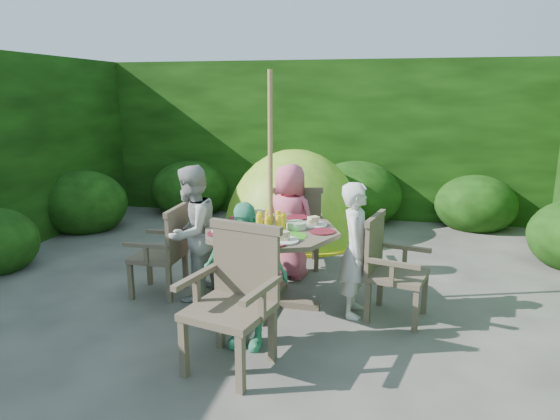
% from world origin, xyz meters
% --- Properties ---
extents(ground, '(60.00, 60.00, 0.00)m').
position_xyz_m(ground, '(0.00, 0.00, 0.00)').
color(ground, '#413E3A').
rests_on(ground, ground).
extents(hedge_enclosure, '(9.00, 9.00, 2.50)m').
position_xyz_m(hedge_enclosure, '(0.00, 1.33, 1.25)').
color(hedge_enclosure, black).
rests_on(hedge_enclosure, ground).
extents(patio_table, '(1.34, 1.34, 0.91)m').
position_xyz_m(patio_table, '(0.05, -0.09, 0.64)').
color(patio_table, '#453A2D').
rests_on(patio_table, ground).
extents(parasol_pole, '(0.05, 0.05, 2.20)m').
position_xyz_m(parasol_pole, '(0.05, -0.09, 1.10)').
color(parasol_pole, olive).
rests_on(parasol_pole, ground).
extents(garden_chair_right, '(0.59, 0.64, 0.90)m').
position_xyz_m(garden_chair_right, '(1.15, -0.10, 0.48)').
color(garden_chair_right, '#453A2D').
rests_on(garden_chair_right, ground).
extents(garden_chair_left, '(0.48, 0.53, 0.88)m').
position_xyz_m(garden_chair_left, '(-1.05, -0.06, 0.47)').
color(garden_chair_left, '#453A2D').
rests_on(garden_chair_left, ground).
extents(garden_chair_back, '(0.66, 0.61, 0.94)m').
position_xyz_m(garden_chair_back, '(0.10, 1.01, 0.50)').
color(garden_chair_back, '#453A2D').
rests_on(garden_chair_back, ground).
extents(garden_chair_front, '(0.72, 0.67, 1.02)m').
position_xyz_m(garden_chair_front, '(0.04, -1.18, 0.54)').
color(garden_chair_front, '#453A2D').
rests_on(garden_chair_front, ground).
extents(child_right, '(0.31, 0.46, 1.24)m').
position_xyz_m(child_right, '(0.85, -0.11, 0.62)').
color(child_right, silver).
rests_on(child_right, ground).
extents(child_left, '(0.61, 0.73, 1.33)m').
position_xyz_m(child_left, '(-0.75, -0.07, 0.66)').
color(child_left, '#AAAAA5').
rests_on(child_left, ground).
extents(child_back, '(0.71, 0.57, 1.26)m').
position_xyz_m(child_back, '(0.07, 0.71, 0.63)').
color(child_back, '#DF5C76').
rests_on(child_back, ground).
extents(child_front, '(0.70, 0.30, 1.19)m').
position_xyz_m(child_front, '(0.03, -0.89, 0.60)').
color(child_front, '#53C397').
rests_on(child_front, ground).
extents(dome_tent, '(2.37, 2.37, 2.46)m').
position_xyz_m(dome_tent, '(-0.20, 2.35, 0.00)').
color(dome_tent, '#64B021').
rests_on(dome_tent, ground).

